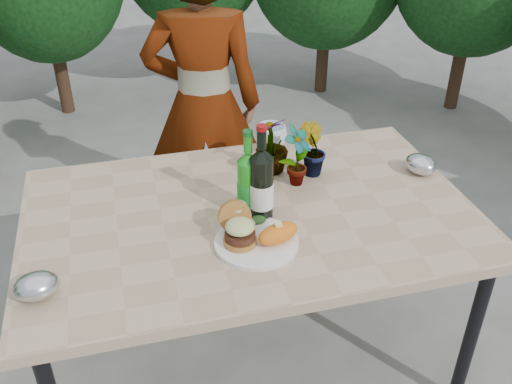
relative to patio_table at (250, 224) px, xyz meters
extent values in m
plane|color=#62615D|center=(0.00, 0.00, -0.69)|extent=(80.00, 80.00, 0.00)
cube|color=tan|center=(0.00, 0.00, 0.04)|extent=(1.60, 1.00, 0.04)
cylinder|color=black|center=(0.72, -0.42, -0.34)|extent=(0.05, 0.05, 0.71)
cylinder|color=black|center=(-0.72, 0.42, -0.34)|extent=(0.05, 0.05, 0.71)
cylinder|color=black|center=(0.72, 0.42, -0.34)|extent=(0.05, 0.05, 0.71)
cylinder|color=#382316|center=(-0.80, 2.80, -0.48)|extent=(0.10, 0.10, 0.42)
cylinder|color=#382316|center=(0.30, 3.00, -0.44)|extent=(0.10, 0.10, 0.50)
cylinder|color=#382316|center=(1.30, 2.70, -0.50)|extent=(0.10, 0.10, 0.38)
cylinder|color=#382316|center=(2.20, 2.10, -0.47)|extent=(0.10, 0.10, 0.44)
cylinder|color=white|center=(-0.03, -0.19, 0.06)|extent=(0.28, 0.28, 0.01)
cylinder|color=#B7722D|center=(-0.08, -0.19, 0.08)|extent=(0.11, 0.11, 0.02)
cylinder|color=#472314|center=(-0.08, -0.19, 0.10)|extent=(0.10, 0.10, 0.02)
ellipsoid|color=beige|center=(-0.08, -0.19, 0.14)|extent=(0.10, 0.10, 0.04)
cylinder|color=#B7722D|center=(-0.08, -0.12, 0.13)|extent=(0.11, 0.06, 0.11)
ellipsoid|color=orange|center=(0.04, -0.21, 0.10)|extent=(0.17, 0.12, 0.06)
ellipsoid|color=olive|center=(-0.03, -0.10, 0.08)|extent=(0.04, 0.04, 0.02)
ellipsoid|color=#193814|center=(0.00, -0.10, 0.09)|extent=(0.06, 0.04, 0.03)
cylinder|color=black|center=(0.03, -0.04, 0.17)|extent=(0.08, 0.08, 0.23)
cylinder|color=white|center=(0.03, -0.04, 0.15)|extent=(0.09, 0.09, 0.09)
cone|color=black|center=(0.03, -0.04, 0.31)|extent=(0.08, 0.08, 0.04)
cylinder|color=black|center=(0.03, -0.04, 0.36)|extent=(0.03, 0.03, 0.07)
cylinder|color=maroon|center=(0.03, -0.04, 0.41)|extent=(0.04, 0.04, 0.02)
cylinder|color=#1A911A|center=(-0.01, -0.01, 0.16)|extent=(0.08, 0.08, 0.21)
cylinder|color=#198C26|center=(-0.01, -0.01, 0.14)|extent=(0.08, 0.08, 0.08)
cone|color=#1A911A|center=(-0.01, -0.01, 0.29)|extent=(0.08, 0.08, 0.04)
cylinder|color=#1A911A|center=(-0.01, -0.01, 0.34)|extent=(0.03, 0.03, 0.06)
cylinder|color=#0C5919|center=(-0.01, -0.01, 0.38)|extent=(0.03, 0.03, 0.02)
cylinder|color=silver|center=(-0.07, -0.09, 0.10)|extent=(0.07, 0.07, 0.09)
imported|color=#215D1F|center=(0.21, 0.13, 0.18)|extent=(0.16, 0.15, 0.25)
imported|color=#23531C|center=(0.29, 0.20, 0.16)|extent=(0.15, 0.15, 0.21)
imported|color=#255F20|center=(0.15, 0.26, 0.17)|extent=(0.17, 0.17, 0.23)
imported|color=white|center=(0.20, 0.44, 0.11)|extent=(0.17, 0.17, 0.11)
ellipsoid|color=#BBBDC2|center=(-0.71, -0.27, 0.10)|extent=(0.15, 0.13, 0.08)
ellipsoid|color=silver|center=(0.72, 0.09, 0.10)|extent=(0.15, 0.16, 0.08)
imported|color=#8C6046|center=(-0.01, 0.89, 0.09)|extent=(0.63, 0.48, 1.56)
camera|label=1|loc=(-0.41, -1.64, 1.22)|focal=40.00mm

